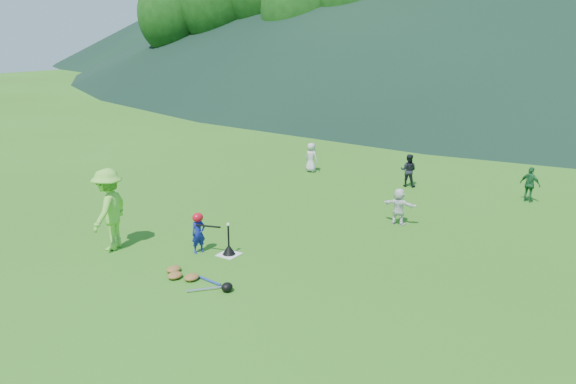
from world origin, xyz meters
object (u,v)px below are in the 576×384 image
(fielder_c, at_px, (530,185))
(equipment_pile, at_px, (191,277))
(home_plate, at_px, (229,254))
(batting_tee, at_px, (229,250))
(fielder_d, at_px, (399,206))
(fielder_a, at_px, (311,157))
(fielder_b, at_px, (408,170))
(batter_child, at_px, (198,233))
(adult_coach, at_px, (109,209))

(fielder_c, bearing_deg, equipment_pile, 80.64)
(home_plate, height_order, batting_tee, batting_tee)
(fielder_d, bearing_deg, fielder_a, -41.91)
(home_plate, height_order, fielder_a, fielder_a)
(fielder_b, bearing_deg, batting_tee, 71.22)
(fielder_c, relative_size, fielder_d, 1.07)
(home_plate, xyz_separation_m, batter_child, (-0.68, -0.25, 0.46))
(equipment_pile, bearing_deg, fielder_d, 68.15)
(fielder_c, bearing_deg, home_plate, 75.60)
(batter_child, bearing_deg, fielder_c, -10.34)
(batting_tee, bearing_deg, home_plate, 0.00)
(fielder_b, height_order, fielder_d, fielder_b)
(fielder_a, bearing_deg, equipment_pile, 112.75)
(adult_coach, relative_size, equipment_pile, 1.07)
(fielder_a, relative_size, fielder_c, 0.99)
(batting_tee, bearing_deg, fielder_b, 80.95)
(home_plate, distance_m, fielder_a, 8.26)
(batting_tee, height_order, equipment_pile, batting_tee)
(batter_child, xyz_separation_m, fielder_b, (1.93, 8.11, 0.08))
(home_plate, relative_size, equipment_pile, 0.25)
(fielder_b, xyz_separation_m, equipment_pile, (-1.05, -9.36, -0.48))
(adult_coach, height_order, fielder_a, adult_coach)
(fielder_d, distance_m, equipment_pile, 6.04)
(adult_coach, relative_size, fielder_d, 1.94)
(adult_coach, relative_size, batting_tee, 2.84)
(adult_coach, bearing_deg, equipment_pile, 61.58)
(home_plate, xyz_separation_m, fielder_a, (-2.46, 7.87, 0.52))
(batter_child, relative_size, batting_tee, 1.37)
(adult_coach, xyz_separation_m, fielder_d, (5.02, 5.27, -0.47))
(fielder_d, bearing_deg, fielder_b, -76.81)
(batter_child, xyz_separation_m, equipment_pile, (0.88, -1.25, -0.40))
(fielder_a, bearing_deg, home_plate, 114.25)
(adult_coach, distance_m, fielder_b, 9.82)
(fielder_b, xyz_separation_m, batting_tee, (-1.25, -7.86, -0.41))
(fielder_a, xyz_separation_m, fielder_c, (7.41, 0.30, 0.00))
(fielder_c, height_order, batting_tee, fielder_c)
(fielder_a, xyz_separation_m, fielder_d, (4.90, -3.77, -0.03))
(batter_child, xyz_separation_m, adult_coach, (-1.89, -0.92, 0.50))
(batting_tee, bearing_deg, fielder_d, 59.20)
(fielder_a, xyz_separation_m, batting_tee, (2.46, -7.87, -0.40))
(fielder_c, bearing_deg, fielder_a, 19.14)
(batter_child, height_order, fielder_d, fielder_d)
(fielder_b, height_order, batting_tee, fielder_b)
(fielder_c, bearing_deg, fielder_d, 75.16)
(fielder_d, bearing_deg, batting_tee, 54.82)
(home_plate, relative_size, batter_child, 0.48)
(home_plate, distance_m, batting_tee, 0.12)
(adult_coach, distance_m, fielder_c, 12.00)
(fielder_b, bearing_deg, fielder_c, 174.96)
(fielder_c, xyz_separation_m, equipment_pile, (-4.75, -9.66, -0.47))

